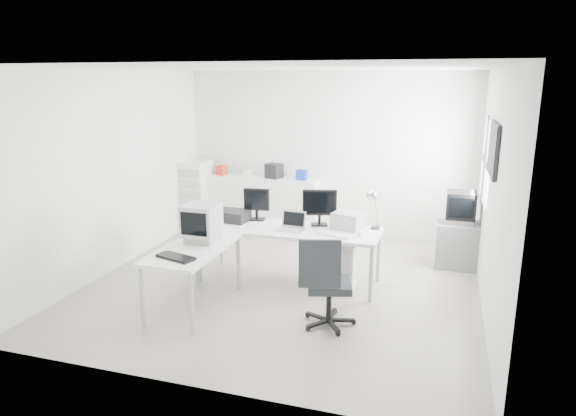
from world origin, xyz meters
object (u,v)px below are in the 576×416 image
(sideboard, at_px, (264,204))
(inkjet_printer, at_px, (233,216))
(crt_monitor, at_px, (202,225))
(office_chair, at_px, (329,280))
(lcd_monitor_small, at_px, (257,204))
(tv_cabinet, at_px, (458,245))
(lcd_monitor_large, at_px, (320,208))
(filing_cabinet, at_px, (197,195))
(drawer_pedestal, at_px, (341,264))
(laptop, at_px, (291,222))
(side_desk, at_px, (194,277))
(crt_tv, at_px, (461,208))
(main_desk, at_px, (289,255))
(laser_printer, at_px, (348,220))

(sideboard, bearing_deg, inkjet_printer, -82.32)
(crt_monitor, distance_m, office_chair, 1.72)
(lcd_monitor_small, relative_size, tv_cabinet, 0.69)
(lcd_monitor_large, height_order, sideboard, lcd_monitor_large)
(lcd_monitor_large, distance_m, filing_cabinet, 3.16)
(drawer_pedestal, distance_m, laptop, 0.87)
(side_desk, distance_m, sideboard, 3.24)
(lcd_monitor_small, bearing_deg, tv_cabinet, 13.69)
(side_desk, distance_m, office_chair, 1.65)
(crt_monitor, bearing_deg, crt_tv, 34.55)
(main_desk, bearing_deg, side_desk, -127.69)
(crt_monitor, relative_size, filing_cabinet, 0.33)
(main_desk, xyz_separation_m, laptop, (0.05, -0.10, 0.49))
(sideboard, bearing_deg, side_desk, -85.16)
(inkjet_printer, bearing_deg, drawer_pedestal, 2.95)
(crt_monitor, bearing_deg, office_chair, -8.51)
(laptop, bearing_deg, tv_cabinet, 37.94)
(office_chair, height_order, crt_tv, crt_tv)
(inkjet_printer, height_order, laptop, laptop)
(inkjet_printer, xyz_separation_m, laser_printer, (1.60, 0.12, 0.03))
(lcd_monitor_small, bearing_deg, lcd_monitor_large, -6.55)
(laser_printer, bearing_deg, drawer_pedestal, -91.47)
(main_desk, height_order, lcd_monitor_small, lcd_monitor_small)
(crt_monitor, height_order, tv_cabinet, crt_monitor)
(drawer_pedestal, bearing_deg, office_chair, -85.31)
(lcd_monitor_small, bearing_deg, sideboard, 100.45)
(lcd_monitor_large, bearing_deg, side_desk, -146.97)
(main_desk, height_order, laser_printer, laser_printer)
(main_desk, xyz_separation_m, lcd_monitor_small, (-0.55, 0.25, 0.60))
(crt_tv, bearing_deg, tv_cabinet, 0.00)
(filing_cabinet, bearing_deg, side_desk, -63.87)
(sideboard, bearing_deg, lcd_monitor_large, -51.83)
(lcd_monitor_small, relative_size, laptop, 1.30)
(lcd_monitor_small, relative_size, filing_cabinet, 0.36)
(lcd_monitor_large, height_order, laptop, lcd_monitor_large)
(lcd_monitor_large, height_order, crt_monitor, lcd_monitor_large)
(side_desk, distance_m, crt_monitor, 0.63)
(drawer_pedestal, bearing_deg, side_desk, -143.43)
(laptop, height_order, crt_monitor, crt_monitor)
(inkjet_printer, xyz_separation_m, laptop, (0.90, -0.20, 0.04))
(filing_cabinet, bearing_deg, main_desk, -39.30)
(tv_cabinet, bearing_deg, lcd_monitor_large, -151.18)
(main_desk, relative_size, inkjet_printer, 5.66)
(laser_printer, height_order, crt_monitor, crt_monitor)
(inkjet_printer, bearing_deg, filing_cabinet, 134.06)
(drawer_pedestal, height_order, filing_cabinet, filing_cabinet)
(lcd_monitor_large, height_order, laser_printer, lcd_monitor_large)
(lcd_monitor_small, distance_m, crt_monitor, 1.14)
(crt_monitor, xyz_separation_m, crt_tv, (3.03, 2.11, -0.07))
(laptop, height_order, filing_cabinet, filing_cabinet)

